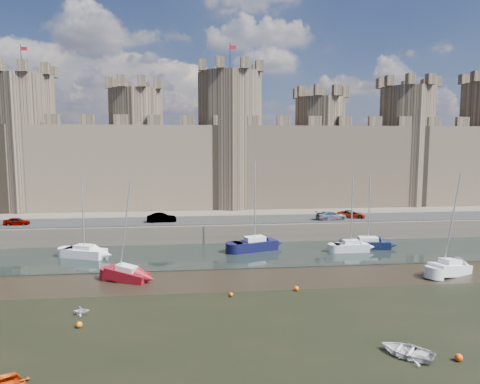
{
  "coord_description": "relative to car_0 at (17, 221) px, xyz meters",
  "views": [
    {
      "loc": [
        -4.24,
        -26.61,
        13.43
      ],
      "look_at": [
        0.94,
        22.0,
        7.94
      ],
      "focal_mm": 32.0,
      "sensor_mm": 36.0,
      "label": 1
    }
  ],
  "objects": [
    {
      "name": "road",
      "position": [
        28.17,
        0.98,
        -0.5
      ],
      "size": [
        160.0,
        7.0,
        0.1
      ],
      "primitive_type": "cube",
      "color": "black",
      "rests_on": "quay"
    },
    {
      "name": "water_channel",
      "position": [
        28.17,
        -9.02,
        -3.01
      ],
      "size": [
        160.0,
        12.0,
        0.08
      ],
      "primitive_type": "cube",
      "color": "black",
      "rests_on": "ground"
    },
    {
      "name": "sailboat_5",
      "position": [
        50.0,
        -19.27,
        -2.3
      ],
      "size": [
        5.23,
        3.69,
        10.54
      ],
      "rotation": [
        0.0,
        0.0,
        0.41
      ],
      "color": "silver",
      "rests_on": "ground"
    },
    {
      "name": "castle",
      "position": [
        27.53,
        14.98,
        8.62
      ],
      "size": [
        108.5,
        11.0,
        29.0
      ],
      "color": "#42382B",
      "rests_on": "quay"
    },
    {
      "name": "sailboat_2",
      "position": [
        43.26,
        -9.16,
        -2.29
      ],
      "size": [
        4.28,
        1.67,
        9.23
      ],
      "rotation": [
        0.0,
        0.0,
        -0.0
      ],
      "color": "silver",
      "rests_on": "ground"
    },
    {
      "name": "car_0",
      "position": [
        0.0,
        0.0,
        0.0
      ],
      "size": [
        3.26,
        1.36,
        1.1
      ],
      "primitive_type": "imported",
      "rotation": [
        0.0,
        0.0,
        1.59
      ],
      "color": "gray",
      "rests_on": "quay"
    },
    {
      "name": "car_2",
      "position": [
        43.52,
        -0.46,
        0.1
      ],
      "size": [
        4.59,
        2.18,
        1.29
      ],
      "primitive_type": "imported",
      "rotation": [
        0.0,
        0.0,
        1.65
      ],
      "color": "gray",
      "rests_on": "quay"
    },
    {
      "name": "dinghy_2",
      "position": [
        37.25,
        -35.02,
        -2.71
      ],
      "size": [
        3.98,
        3.99,
        0.68
      ],
      "primitive_type": "imported",
      "rotation": [
        1.57,
        0.0,
        3.92
      ],
      "color": "silver",
      "rests_on": "ground"
    },
    {
      "name": "buoy_2",
      "position": [
        40.13,
        -35.99,
        -2.81
      ],
      "size": [
        0.48,
        0.48,
        0.48
      ],
      "primitive_type": "sphere",
      "color": "#FE440B",
      "rests_on": "ground"
    },
    {
      "name": "sailboat_3",
      "position": [
        46.04,
        -7.79,
        -2.32
      ],
      "size": [
        5.57,
        2.94,
        9.28
      ],
      "rotation": [
        0.0,
        0.0,
        -0.17
      ],
      "color": "black",
      "rests_on": "ground"
    },
    {
      "name": "buoy_0",
      "position": [
        15.36,
        -28.46,
        -2.82
      ],
      "size": [
        0.46,
        0.46,
        0.46
      ],
      "primitive_type": "sphere",
      "color": "orange",
      "rests_on": "ground"
    },
    {
      "name": "ground",
      "position": [
        28.17,
        -33.02,
        -3.05
      ],
      "size": [
        160.0,
        160.0,
        0.0
      ],
      "primitive_type": "plane",
      "color": "black",
      "rests_on": "ground"
    },
    {
      "name": "quay",
      "position": [
        28.17,
        26.98,
        -1.8
      ],
      "size": [
        160.0,
        60.0,
        2.5
      ],
      "primitive_type": "cube",
      "color": "#4C443A",
      "rests_on": "ground"
    },
    {
      "name": "buoy_1",
      "position": [
        27.02,
        -23.2,
        -2.86
      ],
      "size": [
        0.38,
        0.38,
        0.38
      ],
      "primitive_type": "sphere",
      "color": "#DB4609",
      "rests_on": "ground"
    },
    {
      "name": "sailboat_1",
      "position": [
        31.38,
        -7.34,
        -2.19
      ],
      "size": [
        6.01,
        3.8,
        11.25
      ],
      "rotation": [
        0.0,
        0.0,
        0.31
      ],
      "color": "black",
      "rests_on": "ground"
    },
    {
      "name": "car_1",
      "position": [
        19.27,
        0.16,
        0.12
      ],
      "size": [
        4.15,
        1.72,
        1.34
      ],
      "primitive_type": "imported",
      "rotation": [
        0.0,
        0.0,
        1.65
      ],
      "color": "gray",
      "rests_on": "quay"
    },
    {
      "name": "dinghy_3",
      "position": [
        14.88,
        -25.98,
        -2.71
      ],
      "size": [
        1.37,
        1.2,
        0.69
      ],
      "primitive_type": "imported",
      "rotation": [
        1.57,
        0.0,
        1.51
      ],
      "color": "silver",
      "rests_on": "ground"
    },
    {
      "name": "car_3",
      "position": [
        46.93,
        0.75,
        0.02
      ],
      "size": [
        4.48,
        3.0,
        1.14
      ],
      "primitive_type": "imported",
      "rotation": [
        0.0,
        0.0,
        1.28
      ],
      "color": "gray",
      "rests_on": "quay"
    },
    {
      "name": "buoy_3",
      "position": [
        33.12,
        -22.39,
        -2.82
      ],
      "size": [
        0.46,
        0.46,
        0.46
      ],
      "primitive_type": "sphere",
      "color": "orange",
      "rests_on": "ground"
    },
    {
      "name": "sailboat_0",
      "position": [
        10.86,
        -8.48,
        -2.3
      ],
      "size": [
        5.39,
        3.62,
        9.4
      ],
      "rotation": [
        0.0,
        0.0,
        -0.37
      ],
      "color": "silver",
      "rests_on": "ground"
    },
    {
      "name": "sailboat_4",
      "position": [
        17.16,
        -17.81,
        -2.32
      ],
      "size": [
        4.55,
        3.17,
        9.91
      ],
      "rotation": [
        0.0,
        0.0,
        -0.4
      ],
      "color": "maroon",
      "rests_on": "ground"
    }
  ]
}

